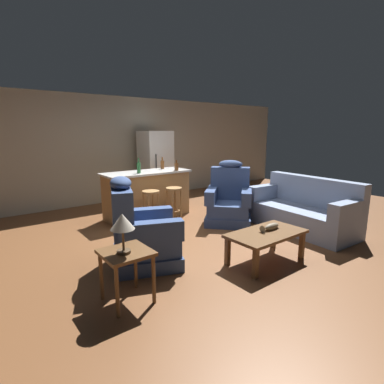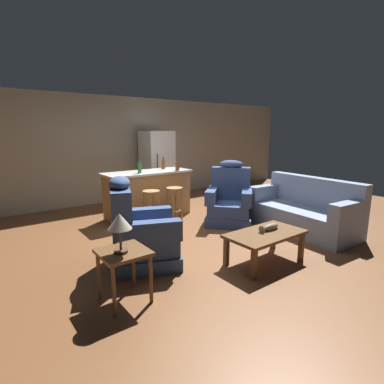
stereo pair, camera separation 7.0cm
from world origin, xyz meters
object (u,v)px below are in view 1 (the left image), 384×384
(couch, at_px, (303,211))
(recliner_near_lamp, at_px, (140,234))
(bottle_short_amber, at_px, (139,167))
(bottle_tall_green, at_px, (162,164))
(refrigerator, at_px, (156,166))
(bar_stool_left, at_px, (151,202))
(bar_stool_right, at_px, (174,198))
(end_table, at_px, (126,260))
(fish_figurine, at_px, (270,227))
(table_lamp, at_px, (122,224))
(recliner_near_island, at_px, (229,201))
(coffee_table, at_px, (266,236))
(bottle_wine_dark, at_px, (176,167))
(kitchen_island, at_px, (147,194))

(couch, distance_m, recliner_near_lamp, 3.07)
(recliner_near_lamp, distance_m, bottle_short_amber, 2.17)
(couch, distance_m, bottle_tall_green, 3.03)
(bottle_tall_green, bearing_deg, recliner_near_lamp, -128.70)
(bottle_tall_green, bearing_deg, refrigerator, 66.63)
(bottle_short_amber, bearing_deg, bar_stool_left, -94.10)
(bar_stool_right, xyz_separation_m, bottle_tall_green, (0.25, 0.80, 0.57))
(end_table, xyz_separation_m, bottle_tall_green, (2.25, 2.85, 0.59))
(bar_stool_left, relative_size, bar_stool_right, 1.00)
(fish_figurine, xyz_separation_m, table_lamp, (-2.08, 0.20, 0.41))
(recliner_near_island, bearing_deg, refrigerator, -128.88)
(fish_figurine, relative_size, bottle_short_amber, 1.14)
(table_lamp, height_order, bar_stool_left, table_lamp)
(coffee_table, distance_m, bottle_tall_green, 3.19)
(couch, relative_size, end_table, 3.50)
(bottle_wine_dark, bearing_deg, bottle_short_amber, 171.83)
(fish_figurine, relative_size, couch, 0.17)
(coffee_table, height_order, recliner_near_lamp, recliner_near_lamp)
(coffee_table, distance_m, end_table, 1.95)
(end_table, height_order, bottle_wine_dark, bottle_wine_dark)
(couch, distance_m, bottle_wine_dark, 2.63)
(table_lamp, xyz_separation_m, bar_stool_left, (1.52, 2.08, -0.40))
(end_table, xyz_separation_m, bottle_wine_dark, (2.33, 2.43, 0.57))
(recliner_near_island, relative_size, end_table, 2.14)
(couch, relative_size, bar_stool_right, 2.88)
(table_lamp, bearing_deg, couch, 3.91)
(recliner_near_lamp, distance_m, bar_stool_right, 1.97)
(kitchen_island, relative_size, bottle_wine_dark, 8.24)
(couch, bearing_deg, refrigerator, -72.30)
(recliner_near_lamp, relative_size, bar_stool_right, 1.76)
(couch, bearing_deg, kitchen_island, -49.39)
(recliner_near_island, relative_size, bottle_wine_dark, 5.49)
(couch, xyz_separation_m, bottle_short_amber, (-2.05, 2.33, 0.72))
(recliner_near_lamp, distance_m, bottle_tall_green, 2.80)
(bar_stool_left, bearing_deg, couch, -41.32)
(table_lamp, bearing_deg, bottle_wine_dark, 46.17)
(kitchen_island, distance_m, bar_stool_left, 0.69)
(table_lamp, xyz_separation_m, kitchen_island, (1.79, 2.71, -0.39))
(couch, distance_m, refrigerator, 3.81)
(end_table, relative_size, table_lamp, 1.37)
(fish_figurine, distance_m, bar_stool_left, 2.35)
(recliner_near_island, height_order, bottle_wine_dark, recliner_near_island)
(end_table, distance_m, refrigerator, 4.74)
(bar_stool_left, bearing_deg, end_table, -125.83)
(coffee_table, height_order, bottle_tall_green, bottle_tall_green)
(table_lamp, relative_size, bottle_wine_dark, 1.88)
(fish_figurine, bearing_deg, couch, 16.17)
(kitchen_island, bearing_deg, recliner_near_lamp, -121.77)
(bottle_tall_green, bearing_deg, coffee_table, -95.81)
(bottle_tall_green, distance_m, bottle_wine_dark, 0.43)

